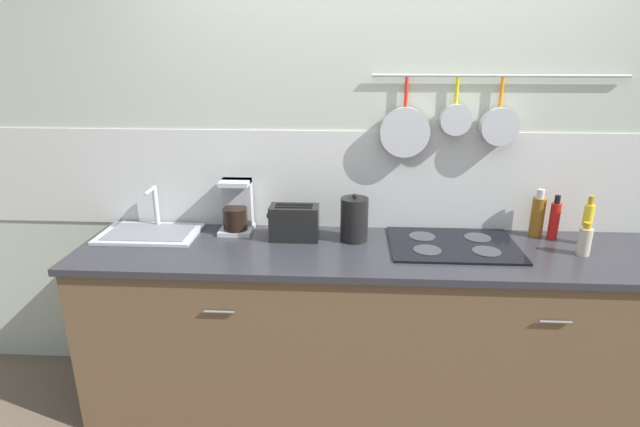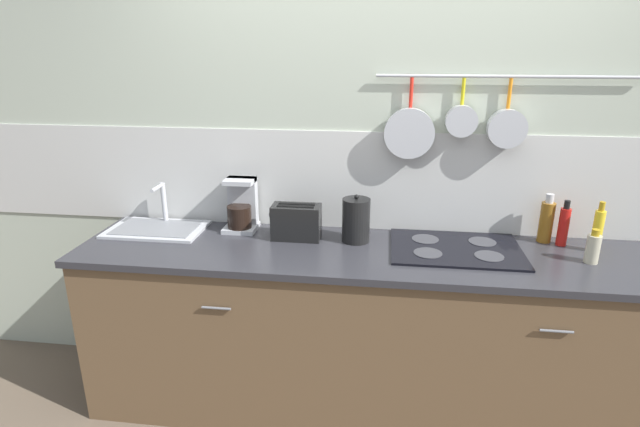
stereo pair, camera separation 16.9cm
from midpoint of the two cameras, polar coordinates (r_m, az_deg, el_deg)
name	(u,v)px [view 2 (the right image)]	position (r m, az deg, el deg)	size (l,w,h in m)	color
ground_plane	(375,406)	(2.98, 8.08, -20.99)	(12.00, 12.00, 0.00)	brown
wall_back	(386,165)	(2.74, 9.31, 5.44)	(7.20, 0.14, 2.60)	#B2BCA8
cabinet_base	(378,336)	(2.72, 8.51, -13.73)	(3.03, 0.62, 0.89)	brown
countertop	(382,255)	(2.51, 9.01, -4.73)	(3.07, 0.64, 0.03)	#2D2D33
sink_basin	(157,227)	(2.87, -16.52, -1.49)	(0.52, 0.33, 0.24)	#B7BABF
coffee_maker	(241,208)	(2.76, -7.26, 0.58)	(0.17, 0.18, 0.29)	#B7BABF
toaster	(296,222)	(2.61, -0.87, -0.99)	(0.27, 0.13, 0.19)	black
kettle	(356,220)	(2.58, 6.01, -0.78)	(0.14, 0.14, 0.25)	black
cooktop	(456,248)	(2.61, 17.07, -3.87)	(0.64, 0.46, 0.01)	black
bottle_sesame_oil	(546,221)	(2.85, 26.03, -0.78)	(0.07, 0.07, 0.26)	#8C5919
bottle_vinegar	(564,226)	(2.84, 27.63, -1.26)	(0.05, 0.05, 0.24)	red
bottle_hot_sauce	(593,248)	(2.69, 30.37, -3.48)	(0.06, 0.06, 0.17)	#BFB799
bottle_cooking_wine	(598,230)	(2.83, 30.67, -1.63)	(0.05, 0.05, 0.26)	yellow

